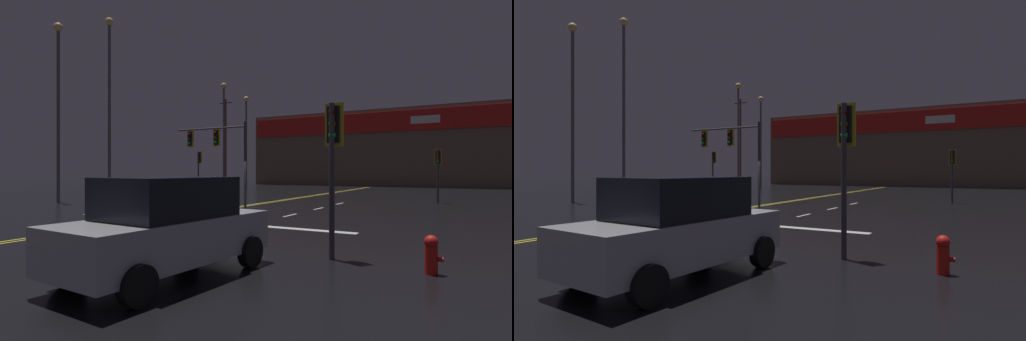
% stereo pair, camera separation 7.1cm
% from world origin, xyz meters
% --- Properties ---
extents(ground_plane, '(200.00, 200.00, 0.00)m').
position_xyz_m(ground_plane, '(0.00, 0.00, 0.00)').
color(ground_plane, black).
extents(road_markings, '(12.41, 60.00, 0.01)m').
position_xyz_m(road_markings, '(0.71, -0.92, 0.00)').
color(road_markings, gold).
rests_on(road_markings, ground).
extents(traffic_signal_median, '(4.78, 0.36, 4.66)m').
position_xyz_m(traffic_signal_median, '(-1.65, 0.61, 3.54)').
color(traffic_signal_median, '#38383D').
rests_on(traffic_signal_median, ground).
extents(traffic_signal_corner_northwest, '(0.42, 0.36, 3.60)m').
position_xyz_m(traffic_signal_corner_northwest, '(-9.15, 8.93, 2.65)').
color(traffic_signal_corner_northwest, '#38383D').
rests_on(traffic_signal_corner_northwest, ground).
extents(traffic_signal_corner_northeast, '(0.42, 0.36, 3.31)m').
position_xyz_m(traffic_signal_corner_northeast, '(9.30, 8.80, 2.43)').
color(traffic_signal_corner_northeast, '#38383D').
rests_on(traffic_signal_corner_northeast, ground).
extents(traffic_signal_corner_southeast, '(0.42, 0.36, 3.55)m').
position_xyz_m(traffic_signal_corner_southeast, '(8.65, -9.25, 2.61)').
color(traffic_signal_corner_southeast, '#38383D').
rests_on(traffic_signal_corner_southeast, ground).
extents(streetlight_near_left, '(0.56, 0.56, 12.43)m').
position_xyz_m(streetlight_near_left, '(-10.48, 0.72, 7.64)').
color(streetlight_near_left, '#59595E').
rests_on(streetlight_near_left, ground).
extents(streetlight_near_right, '(0.56, 0.56, 10.56)m').
position_xyz_m(streetlight_near_right, '(-10.27, 14.31, 6.64)').
color(streetlight_near_right, '#59595E').
rests_on(streetlight_near_right, ground).
extents(streetlight_median_approach, '(0.56, 0.56, 10.08)m').
position_xyz_m(streetlight_median_approach, '(-10.67, 19.25, 6.37)').
color(streetlight_median_approach, '#59595E').
rests_on(streetlight_median_approach, ground).
extents(streetlight_far_left, '(0.56, 0.56, 11.30)m').
position_xyz_m(streetlight_far_left, '(-11.54, -2.33, 7.04)').
color(streetlight_far_left, '#59595E').
rests_on(streetlight_far_left, ground).
extents(fire_hydrant, '(0.35, 0.26, 0.76)m').
position_xyz_m(fire_hydrant, '(10.75, -9.66, 0.40)').
color(fire_hydrant, red).
rests_on(fire_hydrant, ground).
extents(parked_car, '(2.27, 4.42, 1.88)m').
position_xyz_m(parked_car, '(6.42, -12.29, 0.95)').
color(parked_car, '#ADADB2').
rests_on(parked_car, ground).
extents(building_backdrop, '(33.86, 10.23, 9.66)m').
position_xyz_m(building_backdrop, '(0.00, 37.44, 4.85)').
color(building_backdrop, brown).
rests_on(building_backdrop, ground).
extents(utility_pole_row, '(46.28, 0.26, 12.95)m').
position_xyz_m(utility_pole_row, '(-0.85, 32.92, 6.56)').
color(utility_pole_row, '#4C3828').
rests_on(utility_pole_row, ground).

